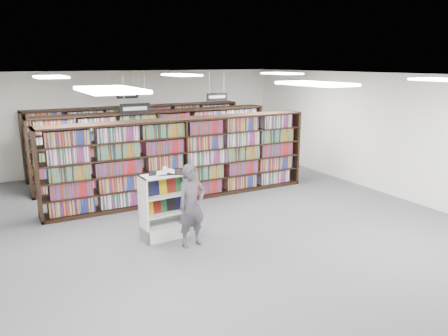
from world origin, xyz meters
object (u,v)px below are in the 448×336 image
bookshelf_row_near (183,159)px  open_book (165,172)px  endcap_display (164,215)px  shopper (192,206)px

bookshelf_row_near → open_book: 2.51m
bookshelf_row_near → endcap_display: bookshelf_row_near is taller
endcap_display → open_book: (0.07, 0.03, 0.89)m
shopper → open_book: bearing=102.5°
bookshelf_row_near → endcap_display: (-1.35, -2.16, -0.59)m
endcap_display → shopper: shopper is taller
endcap_display → shopper: 0.81m
shopper → endcap_display: bearing=108.3°
bookshelf_row_near → endcap_display: size_ratio=5.30×
bookshelf_row_near → open_book: (-1.29, -2.13, 0.30)m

